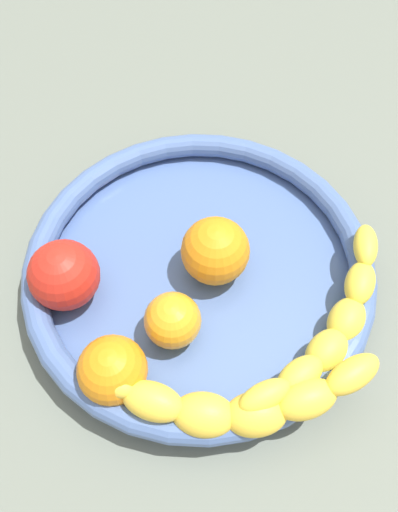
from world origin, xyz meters
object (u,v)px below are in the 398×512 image
banana_draped_right (331,328)px  orange_mid_left (112,370)px  tomato_red (64,275)px  orange_mid_right (173,320)px  fruit_bowl (199,270)px  banana_draped_left (230,401)px  orange_front (217,255)px

banana_draped_right → orange_mid_left: bearing=87.7°
banana_draped_right → tomato_red: bearing=64.1°
orange_mid_left → tomato_red: bearing=16.0°
orange_mid_left → orange_mid_right: (3.43, -5.91, -0.40)cm
fruit_bowl → banana_draped_left: bearing=176.2°
orange_front → tomato_red: (1.28, 14.21, 0.04)cm
fruit_bowl → orange_mid_left: size_ratio=5.75×
orange_mid_left → orange_mid_right: 6.85cm
fruit_bowl → banana_draped_right: size_ratio=1.91×
orange_mid_left → orange_mid_right: orange_mid_left is taller
fruit_bowl → orange_front: size_ratio=5.21×
banana_draped_right → orange_mid_right: bearing=72.6°
orange_front → tomato_red: same height
banana_draped_left → banana_draped_right: 11.24cm
orange_front → tomato_red: bearing=84.8°
banana_draped_left → tomato_red: size_ratio=3.79×
banana_draped_left → banana_draped_right: banana_draped_left is taller
orange_mid_right → tomato_red: bearing=53.3°
fruit_bowl → banana_draped_right: (-9.94, -9.50, 2.37)cm
orange_front → orange_mid_right: 7.61cm
orange_mid_left → fruit_bowl: bearing=-46.8°
banana_draped_left → orange_mid_left: orange_mid_left is taller
banana_draped_right → fruit_bowl: bearing=43.7°
tomato_red → orange_mid_right: bearing=-126.7°
banana_draped_right → orange_mid_right: orange_mid_right is taller
banana_draped_right → orange_mid_left: size_ratio=3.01×
orange_front → orange_mid_left: size_ratio=1.10×
fruit_bowl → banana_draped_left: 14.36cm
banana_draped_right → orange_mid_left: (0.76, 19.26, 0.21)cm
orange_mid_right → tomato_red: tomato_red is taller
fruit_bowl → banana_draped_right: bearing=-136.3°
fruit_bowl → orange_mid_right: bearing=146.2°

